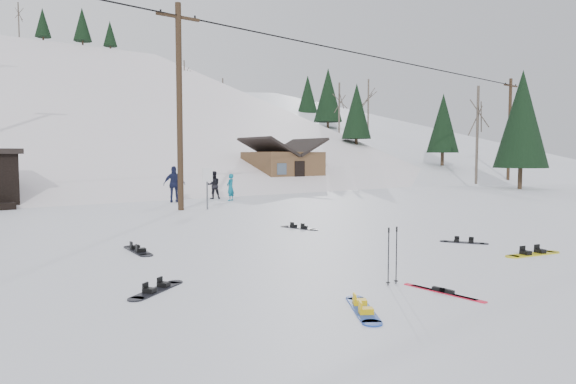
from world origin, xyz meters
TOP-DOWN VIEW (x-y plane):
  - ground at (0.00, 0.00)m, footprint 200.00×200.00m
  - ski_slope at (0.00, 55.00)m, footprint 60.00×85.24m
  - ridge_right at (38.00, 50.00)m, footprint 45.66×93.98m
  - treeline_right at (36.00, 42.00)m, footprint 20.00×60.00m
  - utility_pole at (2.00, 14.00)m, footprint 2.00×0.26m
  - utility_pole_right at (34.00, 17.00)m, footprint 2.00×0.26m
  - trail_sign at (3.10, 13.58)m, footprint 0.50×0.09m
  - cabin at (15.00, 24.00)m, footprint 5.39×4.40m
  - hero_snowboard at (-2.19, -1.40)m, footprint 1.00×1.37m
  - hero_skis at (-0.35, -1.53)m, footprint 0.17×1.61m
  - ski_poles at (-0.59, -0.58)m, footprint 0.30×0.08m
  - board_scatter_a at (-4.28, 1.62)m, footprint 1.29×0.95m
  - board_scatter_b at (-3.16, 5.51)m, footprint 0.42×1.71m
  - board_scatter_d at (4.50, 1.34)m, footprint 0.77×1.14m
  - board_scatter_e at (4.34, -0.68)m, footprint 1.69×0.60m
  - board_scatter_f at (2.61, 6.31)m, footprint 0.56×1.50m
  - skier_teal at (6.23, 16.86)m, footprint 0.63×0.56m
  - skier_dark at (6.06, 18.41)m, footprint 0.89×0.78m
  - skier_pink at (14.21, 23.17)m, footprint 1.10×0.89m
  - skier_navy at (3.40, 17.75)m, footprint 1.19×0.86m

SIDE VIEW (x-z plane):
  - ski_slope at x=0.00m, z-range -44.99..20.99m
  - ridge_right at x=38.00m, z-range -38.30..16.30m
  - ground at x=0.00m, z-range 0.00..0.00m
  - treeline_right at x=36.00m, z-range -5.00..5.00m
  - board_scatter_d at x=4.50m, z-range -0.02..0.07m
  - hero_skis at x=-0.35m, z-range -0.02..0.07m
  - board_scatter_a at x=-4.28m, z-range -0.03..0.08m
  - board_scatter_f at x=2.61m, z-range -0.03..0.08m
  - hero_snowboard at x=-2.19m, z-range -0.03..0.08m
  - board_scatter_b at x=-3.16m, z-range -0.03..0.09m
  - board_scatter_e at x=4.34m, z-range -0.03..0.09m
  - ski_poles at x=-0.59m, z-range 0.01..1.09m
  - skier_teal at x=6.23m, z-range 0.00..1.45m
  - skier_pink at x=14.21m, z-range 0.00..1.49m
  - skier_dark at x=6.06m, z-range 0.00..1.56m
  - skier_navy at x=3.40m, z-range 0.00..1.88m
  - trail_sign at x=3.10m, z-range 0.35..2.20m
  - cabin at x=15.00m, z-range -0.40..3.37m
  - utility_pole at x=2.00m, z-range 0.18..9.18m
  - utility_pole_right at x=34.00m, z-range 0.18..9.18m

